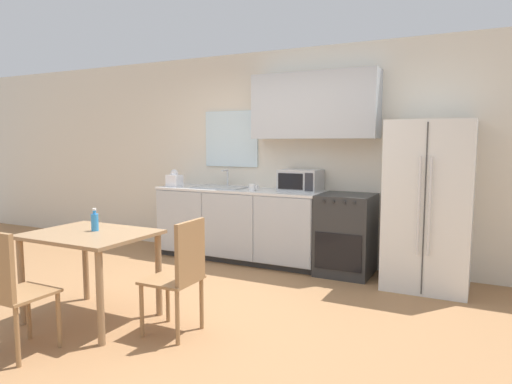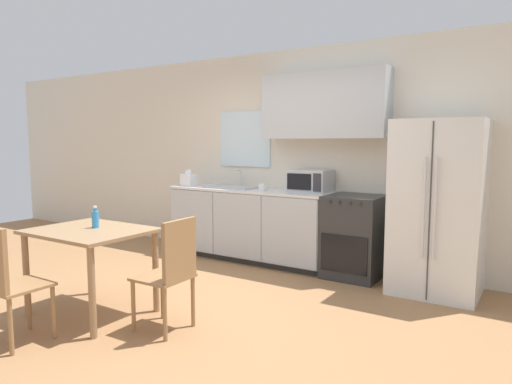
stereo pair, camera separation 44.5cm
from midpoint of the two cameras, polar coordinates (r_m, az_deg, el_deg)
The scene contains 13 objects.
ground_plane at distance 4.45m, azimuth -9.70°, elevation -14.00°, with size 12.00×12.00×0.00m, color #9E7047.
wall_back at distance 5.85m, azimuth 2.19°, elevation 5.47°, with size 12.00×0.38×2.70m.
kitchen_counter at distance 5.96m, azimuth -4.27°, elevation -4.04°, with size 2.24×0.64×0.93m.
oven_range at distance 5.37m, azimuth 8.86°, elevation -5.29°, with size 0.61×0.64×0.94m.
refrigerator at distance 5.03m, azimuth 18.49°, elevation -1.56°, with size 0.84×0.80×1.76m.
kitchen_sink at distance 6.04m, azimuth -6.53°, elevation 0.65°, with size 0.68×0.44×0.23m.
microwave at distance 5.59m, azimuth 3.32°, elevation 1.45°, with size 0.49×0.37×0.27m.
coffee_mug at distance 5.63m, azimuth -2.65°, elevation 0.57°, with size 0.12×0.09×0.09m.
grocery_bag_0 at distance 6.29m, azimuth -12.17°, elevation 1.55°, with size 0.20×0.17×0.23m.
dining_table at distance 4.25m, azimuth -22.86°, elevation -6.31°, with size 1.02×0.80×0.77m.
dining_chair_near at distance 3.82m, azimuth -31.63°, elevation -9.89°, with size 0.40×0.40×0.93m.
dining_chair_side at distance 3.72m, azimuth -12.72°, elevation -9.47°, with size 0.41×0.41×0.93m.
drink_bottle at distance 4.27m, azimuth -22.37°, elevation -3.46°, with size 0.06×0.06×0.20m.
Camera 1 is at (2.32, -3.45, 1.54)m, focal length 32.00 mm.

